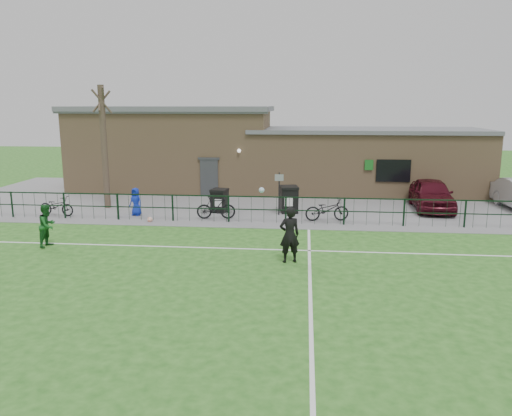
# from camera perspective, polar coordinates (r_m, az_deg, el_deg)

# --- Properties ---
(ground) EXTENTS (90.00, 90.00, 0.00)m
(ground) POSITION_cam_1_polar(r_m,az_deg,el_deg) (14.17, -2.00, -9.31)
(ground) COLOR #255B1A
(ground) RESTS_ON ground
(paving_strip) EXTENTS (34.00, 13.00, 0.02)m
(paving_strip) POSITION_cam_1_polar(r_m,az_deg,el_deg) (27.14, 1.75, 1.00)
(paving_strip) COLOR slate
(paving_strip) RESTS_ON ground
(pitch_line_touch) EXTENTS (28.00, 0.10, 0.01)m
(pitch_line_touch) POSITION_cam_1_polar(r_m,az_deg,el_deg) (21.59, 0.73, -1.85)
(pitch_line_touch) COLOR white
(pitch_line_touch) RESTS_ON ground
(pitch_line_mid) EXTENTS (28.00, 0.10, 0.01)m
(pitch_line_mid) POSITION_cam_1_polar(r_m,az_deg,el_deg) (17.94, -0.31, -4.71)
(pitch_line_mid) COLOR white
(pitch_line_mid) RESTS_ON ground
(pitch_line_perp) EXTENTS (0.10, 16.00, 0.01)m
(pitch_line_perp) POSITION_cam_1_polar(r_m,az_deg,el_deg) (14.06, 6.22, -9.54)
(pitch_line_perp) COLOR white
(pitch_line_perp) RESTS_ON ground
(perimeter_fence) EXTENTS (28.00, 0.10, 1.20)m
(perimeter_fence) POSITION_cam_1_polar(r_m,az_deg,el_deg) (21.65, 0.78, -0.19)
(perimeter_fence) COLOR black
(perimeter_fence) RESTS_ON ground
(bare_tree) EXTENTS (0.30, 0.30, 6.00)m
(bare_tree) POSITION_cam_1_polar(r_m,az_deg,el_deg) (25.63, -16.95, 6.60)
(bare_tree) COLOR #433328
(bare_tree) RESTS_ON ground
(wheelie_bin_left) EXTENTS (0.80, 0.88, 1.03)m
(wheelie_bin_left) POSITION_cam_1_polar(r_m,az_deg,el_deg) (23.91, -4.18, 0.76)
(wheelie_bin_left) COLOR black
(wheelie_bin_left) RESTS_ON paving_strip
(wheelie_bin_right) EXTENTS (0.92, 1.01, 1.18)m
(wheelie_bin_right) POSITION_cam_1_polar(r_m,az_deg,el_deg) (23.80, 3.79, 0.91)
(wheelie_bin_right) COLOR black
(wheelie_bin_right) RESTS_ON paving_strip
(sign_post) EXTENTS (0.07, 0.07, 2.00)m
(sign_post) POSITION_cam_1_polar(r_m,az_deg,el_deg) (23.13, 2.65, 1.64)
(sign_post) COLOR black
(sign_post) RESTS_ON paving_strip
(car_maroon) EXTENTS (2.00, 4.49, 1.50)m
(car_maroon) POSITION_cam_1_polar(r_m,az_deg,el_deg) (25.84, 19.42, 1.49)
(car_maroon) COLOR #480C18
(car_maroon) RESTS_ON paving_strip
(bicycle_c) EXTENTS (1.78, 0.83, 0.90)m
(bicycle_c) POSITION_cam_1_polar(r_m,az_deg,el_deg) (24.85, -21.83, 0.22)
(bicycle_c) COLOR black
(bicycle_c) RESTS_ON paving_strip
(bicycle_d) EXTENTS (1.79, 0.72, 1.04)m
(bicycle_d) POSITION_cam_1_polar(r_m,az_deg,el_deg) (22.46, -4.60, 0.06)
(bicycle_d) COLOR black
(bicycle_d) RESTS_ON paving_strip
(bicycle_e) EXTENTS (2.02, 1.00, 1.02)m
(bicycle_e) POSITION_cam_1_polar(r_m,az_deg,el_deg) (22.25, 8.12, -0.17)
(bicycle_e) COLOR black
(bicycle_e) RESTS_ON paving_strip
(spectator_child) EXTENTS (0.74, 0.60, 1.30)m
(spectator_child) POSITION_cam_1_polar(r_m,az_deg,el_deg) (23.74, -13.58, 0.71)
(spectator_child) COLOR #1229B0
(spectator_child) RESTS_ON paving_strip
(goalkeeper_kick) EXTENTS (1.72, 3.93, 1.89)m
(goalkeeper_kick) POSITION_cam_1_polar(r_m,az_deg,el_deg) (16.34, 3.78, -2.96)
(goalkeeper_kick) COLOR black
(goalkeeper_kick) RESTS_ON ground
(outfield_player) EXTENTS (0.70, 0.83, 1.55)m
(outfield_player) POSITION_cam_1_polar(r_m,az_deg,el_deg) (19.64, -22.74, -1.85)
(outfield_player) COLOR #195820
(outfield_player) RESTS_ON ground
(ball_ground) EXTENTS (0.24, 0.24, 0.24)m
(ball_ground) POSITION_cam_1_polar(r_m,az_deg,el_deg) (22.42, -12.03, -1.30)
(ball_ground) COLOR white
(ball_ground) RESTS_ON ground
(clubhouse) EXTENTS (24.25, 5.40, 4.96)m
(clubhouse) POSITION_cam_1_polar(r_m,az_deg,el_deg) (29.86, 0.48, 6.28)
(clubhouse) COLOR tan
(clubhouse) RESTS_ON ground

